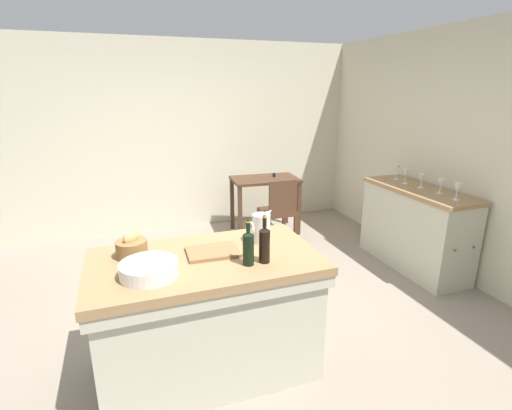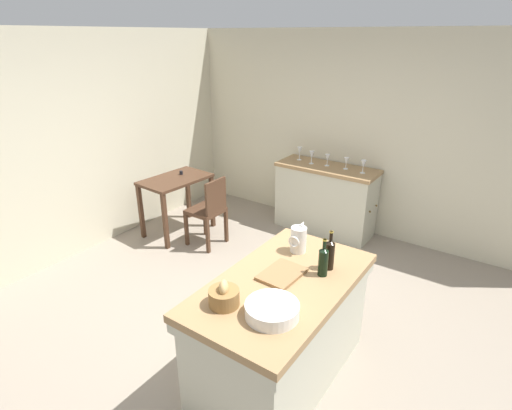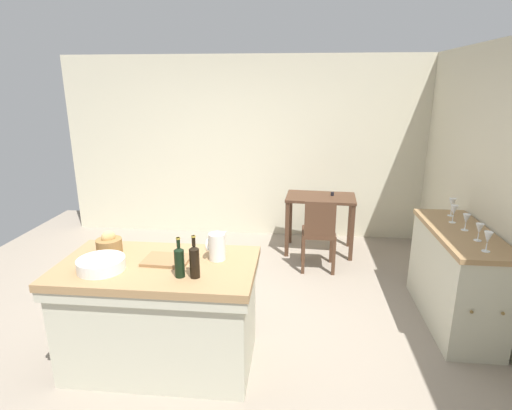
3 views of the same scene
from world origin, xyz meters
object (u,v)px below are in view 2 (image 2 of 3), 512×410
Objects in this scene: writing_desk at (176,187)px; wine_glass_right at (312,155)px; wine_glass_far_left at (363,164)px; wine_glass_far_right at (300,151)px; pitcher at (298,239)px; island_table at (281,326)px; wine_bottle_dark at (330,254)px; side_cabinet at (325,199)px; wine_glass_middle at (327,158)px; cutting_board at (282,274)px; wash_bowl at (272,310)px; wooden_chair at (209,209)px; bread_basket at (224,296)px; wine_bottle_amber at (323,261)px; wine_glass_left at (346,161)px.

wine_glass_right reaches higher than writing_desk.
wine_glass_far_right is at bearing 87.04° from wine_glass_far_left.
wine_glass_far_left is 0.92× the size of wine_glass_far_right.
pitcher is 2.48m from wine_glass_far_right.
wine_bottle_dark is at bearing -29.28° from island_table.
wine_glass_middle is (0.02, 0.02, 0.56)m from side_cabinet.
cutting_board is at bearing -161.66° from side_cabinet.
side_cabinet is 3.88× the size of wash_bowl.
wash_bowl is at bearing -158.67° from island_table.
wine_glass_far_right is (1.28, -0.56, 0.55)m from wooden_chair.
cutting_board is at bearing 139.67° from wine_bottle_dark.
wine_glass_far_right is (3.07, 1.15, 0.10)m from bread_basket.
wine_glass_middle is at bearing 25.96° from wine_bottle_dark.
bread_basket reaches higher than wooden_chair.
wine_bottle_amber is at bearing -39.38° from island_table.
wine_glass_far_right is (2.98, 1.47, 0.12)m from wash_bowl.
wine_bottle_dark is at bearing -3.99° from wash_bowl.
cutting_board is at bearing 36.42° from island_table.
bread_basket reaches higher than writing_desk.
island_table is 2.71m from side_cabinet.
island_table is 2.79m from wine_glass_middle.
writing_desk is at bearing 119.63° from wine_glass_far_left.
wine_glass_middle is at bearing 24.92° from wine_bottle_amber.
pitcher is at bearing -3.06° from bread_basket.
island_table is 0.69m from pitcher.
pitcher is 1.41× the size of wine_glass_far_right.
wine_glass_middle reaches higher than bread_basket.
wine_glass_far_right reaches higher than bread_basket.
cutting_board is at bearing -118.30° from writing_desk.
pitcher is 2.28m from wine_glass_middle.
wine_bottle_amber is (0.18, -0.24, 0.11)m from cutting_board.
wine_bottle_dark is at bearing -40.33° from cutting_board.
pitcher reaches higher than wine_glass_far_right.
writing_desk is 5.63× the size of wine_glass_far_left.
pitcher is 0.40m from cutting_board.
island_table is 4.38× the size of wash_bowl.
cutting_board is at bearing -172.01° from wine_glass_far_left.
wine_glass_right is (2.31, 1.30, 0.04)m from wine_bottle_amber.
side_cabinet is at bearing -140.42° from wine_glass_middle.
wooden_chair is (1.34, 1.88, 0.02)m from island_table.
wine_bottle_amber is (-0.11, -0.00, -0.01)m from wine_bottle_dark.
wine_glass_left reaches higher than writing_desk.
wooden_chair is 2.03m from pitcher.
wine_glass_left is at bearing 14.75° from wash_bowl.
wine_glass_middle is at bearing 19.37° from wash_bowl.
wooden_chair is 1.68m from wine_glass_middle.
side_cabinet is 2.01m from writing_desk.
wine_bottle_dark is 2.29m from wine_glass_far_left.
island_table is at bearing -125.33° from wooden_chair.
wine_bottle_dark is 2.49m from wine_glass_middle.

